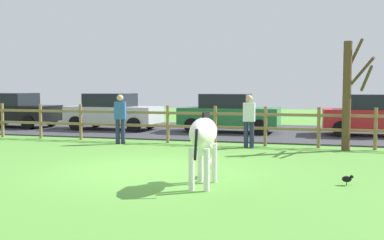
% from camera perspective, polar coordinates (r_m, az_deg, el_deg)
% --- Properties ---
extents(ground_plane, '(60.00, 60.00, 0.00)m').
position_cam_1_polar(ground_plane, '(10.60, -5.74, -6.19)').
color(ground_plane, '#549338').
extents(parking_asphalt, '(28.00, 7.40, 0.05)m').
position_cam_1_polar(parking_asphalt, '(19.47, 4.31, -1.39)').
color(parking_asphalt, '#38383D').
rests_on(parking_asphalt, ground_plane).
extents(paddock_fence, '(21.43, 0.11, 1.27)m').
position_cam_1_polar(paddock_fence, '(15.33, -0.11, -0.28)').
color(paddock_fence, olive).
rests_on(paddock_fence, ground_plane).
extents(bare_tree, '(0.88, 1.23, 3.31)m').
position_cam_1_polar(bare_tree, '(14.40, 18.79, 3.19)').
color(bare_tree, '#513A23').
rests_on(bare_tree, ground_plane).
extents(zebra, '(0.54, 1.94, 1.41)m').
position_cam_1_polar(zebra, '(8.81, 1.53, -2.18)').
color(zebra, white).
rests_on(zebra, ground_plane).
extents(crow_on_grass, '(0.21, 0.10, 0.20)m').
position_cam_1_polar(crow_on_grass, '(9.42, 18.65, -6.90)').
color(crow_on_grass, black).
rests_on(crow_on_grass, ground_plane).
extents(parked_car_black, '(4.07, 2.03, 1.56)m').
position_cam_1_polar(parked_car_black, '(22.71, -21.11, 1.20)').
color(parked_car_black, black).
rests_on(parked_car_black, parking_asphalt).
extents(parked_car_green, '(4.01, 1.91, 1.56)m').
position_cam_1_polar(parked_car_green, '(18.82, 4.53, 0.91)').
color(parked_car_green, '#236B38').
rests_on(parked_car_green, parking_asphalt).
extents(parked_car_red, '(4.04, 1.96, 1.56)m').
position_cam_1_polar(parked_car_red, '(18.73, 21.83, 0.61)').
color(parked_car_red, red).
rests_on(parked_car_red, parking_asphalt).
extents(parked_car_silver, '(4.06, 2.00, 1.56)m').
position_cam_1_polar(parked_car_silver, '(20.23, -9.76, 1.09)').
color(parked_car_silver, '#B7BABF').
rests_on(parked_car_silver, parking_asphalt).
extents(visitor_left_of_tree, '(0.40, 0.29, 1.64)m').
position_cam_1_polar(visitor_left_of_tree, '(15.46, -8.87, 0.41)').
color(visitor_left_of_tree, '#232847').
rests_on(visitor_left_of_tree, ground_plane).
extents(visitor_right_of_tree, '(0.37, 0.23, 1.64)m').
position_cam_1_polar(visitor_right_of_tree, '(14.40, 7.06, 0.16)').
color(visitor_right_of_tree, '#232847').
rests_on(visitor_right_of_tree, ground_plane).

